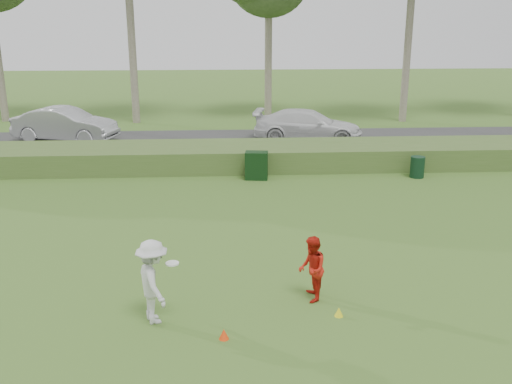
{
  "coord_description": "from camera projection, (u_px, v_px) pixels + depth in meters",
  "views": [
    {
      "loc": [
        -0.92,
        -11.16,
        5.91
      ],
      "look_at": [
        0.0,
        4.0,
        1.3
      ],
      "focal_mm": 40.0,
      "sensor_mm": 36.0,
      "label": 1
    }
  ],
  "objects": [
    {
      "name": "player_white",
      "position": [
        153.0,
        282.0,
        11.41
      ],
      "size": [
        1.05,
        1.29,
        1.75
      ],
      "rotation": [
        0.0,
        0.0,
        1.96
      ],
      "color": "silver",
      "rests_on": "ground"
    },
    {
      "name": "car_mid",
      "position": [
        65.0,
        124.0,
        28.32
      ],
      "size": [
        5.37,
        3.04,
        1.68
      ],
      "primitive_type": "imported",
      "rotation": [
        0.0,
        0.0,
        1.31
      ],
      "color": "#B7B8BC",
      "rests_on": "park_road"
    },
    {
      "name": "ground",
      "position": [
        267.0,
        302.0,
        12.43
      ],
      "size": [
        120.0,
        120.0,
        0.0
      ],
      "primitive_type": "plane",
      "color": "#365F1F",
      "rests_on": "ground"
    },
    {
      "name": "reed_strip",
      "position": [
        244.0,
        156.0,
        23.76
      ],
      "size": [
        80.0,
        3.0,
        0.9
      ],
      "primitive_type": "cube",
      "color": "#3E5D25",
      "rests_on": "ground"
    },
    {
      "name": "park_road",
      "position": [
        240.0,
        141.0,
        28.66
      ],
      "size": [
        80.0,
        6.0,
        0.06
      ],
      "primitive_type": "cube",
      "color": "#2D2D2D",
      "rests_on": "ground"
    },
    {
      "name": "trash_bin",
      "position": [
        417.0,
        167.0,
        22.14
      ],
      "size": [
        0.68,
        0.68,
        0.82
      ],
      "primitive_type": "cylinder",
      "rotation": [
        0.0,
        0.0,
        0.27
      ],
      "color": "black",
      "rests_on": "ground"
    },
    {
      "name": "cone_orange",
      "position": [
        224.0,
        334.0,
        10.97
      ],
      "size": [
        0.19,
        0.19,
        0.21
      ],
      "primitive_type": "cone",
      "color": "#FF3F0D",
      "rests_on": "ground"
    },
    {
      "name": "car_right",
      "position": [
        308.0,
        126.0,
        28.36
      ],
      "size": [
        5.69,
        3.2,
        1.56
      ],
      "primitive_type": "imported",
      "rotation": [
        0.0,
        0.0,
        1.37
      ],
      "color": "silver",
      "rests_on": "park_road"
    },
    {
      "name": "cone_yellow",
      "position": [
        339.0,
        312.0,
        11.81
      ],
      "size": [
        0.18,
        0.18,
        0.2
      ],
      "primitive_type": "cone",
      "color": "yellow",
      "rests_on": "ground"
    },
    {
      "name": "utility_cabinet",
      "position": [
        257.0,
        166.0,
        21.85
      ],
      "size": [
        0.92,
        0.64,
        1.07
      ],
      "primitive_type": "cube",
      "rotation": [
        0.0,
        0.0,
        -0.13
      ],
      "color": "black",
      "rests_on": "ground"
    },
    {
      "name": "player_red",
      "position": [
        312.0,
        269.0,
        12.34
      ],
      "size": [
        0.59,
        0.74,
        1.46
      ],
      "primitive_type": "imported",
      "rotation": [
        0.0,
        0.0,
        -1.62
      ],
      "color": "red",
      "rests_on": "ground"
    }
  ]
}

